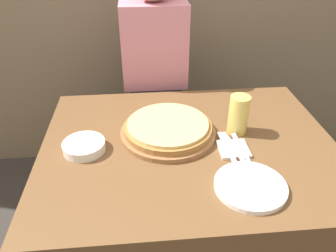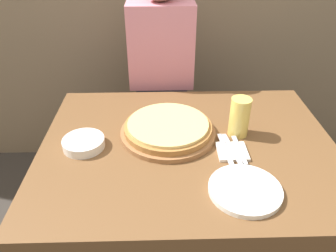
# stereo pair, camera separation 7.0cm
# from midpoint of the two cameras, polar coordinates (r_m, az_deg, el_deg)

# --- Properties ---
(dining_table) EXTENTS (1.14, 0.89, 0.78)m
(dining_table) POSITION_cam_midpoint_polar(r_m,az_deg,el_deg) (1.53, 1.87, -14.88)
(dining_table) COLOR brown
(dining_table) RESTS_ON ground_plane
(pizza_on_board) EXTENTS (0.38, 0.38, 0.06)m
(pizza_on_board) POSITION_cam_midpoint_polar(r_m,az_deg,el_deg) (1.30, -1.53, -0.54)
(pizza_on_board) COLOR #99663D
(pizza_on_board) RESTS_ON dining_table
(beer_glass) EXTENTS (0.08, 0.08, 0.16)m
(beer_glass) POSITION_cam_midpoint_polar(r_m,az_deg,el_deg) (1.31, 10.72, 2.19)
(beer_glass) COLOR #E5C65B
(beer_glass) RESTS_ON dining_table
(dinner_plate) EXTENTS (0.23, 0.23, 0.02)m
(dinner_plate) POSITION_cam_midpoint_polar(r_m,az_deg,el_deg) (1.10, 12.35, -10.23)
(dinner_plate) COLOR white
(dinner_plate) RESTS_ON dining_table
(side_bowl) EXTENTS (0.16, 0.16, 0.04)m
(side_bowl) POSITION_cam_midpoint_polar(r_m,az_deg,el_deg) (1.27, -15.94, -3.44)
(side_bowl) COLOR white
(side_bowl) RESTS_ON dining_table
(napkin_stack) EXTENTS (0.11, 0.11, 0.01)m
(napkin_stack) POSITION_cam_midpoint_polar(r_m,az_deg,el_deg) (1.25, 9.77, -4.00)
(napkin_stack) COLOR white
(napkin_stack) RESTS_ON dining_table
(fork) EXTENTS (0.03, 0.21, 0.00)m
(fork) POSITION_cam_midpoint_polar(r_m,az_deg,el_deg) (1.24, 8.68, -3.76)
(fork) COLOR silver
(fork) RESTS_ON napkin_stack
(dinner_knife) EXTENTS (0.05, 0.21, 0.00)m
(dinner_knife) POSITION_cam_midpoint_polar(r_m,az_deg,el_deg) (1.24, 9.80, -3.69)
(dinner_knife) COLOR silver
(dinner_knife) RESTS_ON napkin_stack
(spoon) EXTENTS (0.03, 0.17, 0.00)m
(spoon) POSITION_cam_midpoint_polar(r_m,az_deg,el_deg) (1.25, 10.92, -3.61)
(spoon) COLOR silver
(spoon) RESTS_ON napkin_stack
(diner_person) EXTENTS (0.33, 0.20, 1.37)m
(diner_person) POSITION_cam_midpoint_polar(r_m,az_deg,el_deg) (1.83, -3.29, 5.32)
(diner_person) COLOR #33333D
(diner_person) RESTS_ON ground_plane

